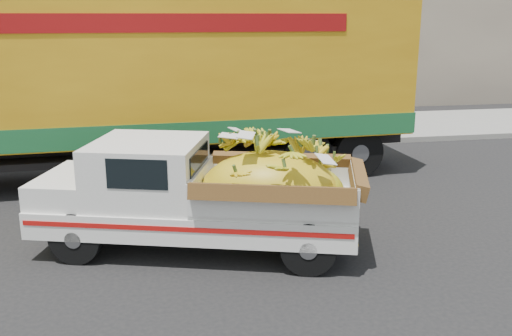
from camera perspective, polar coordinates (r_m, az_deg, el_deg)
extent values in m
plane|color=black|center=(8.93, -18.57, -8.82)|extent=(100.00, 100.00, 0.00)
cube|color=gray|center=(15.31, -15.30, 1.61)|extent=(60.00, 0.25, 0.15)
cube|color=gray|center=(17.36, -14.77, 3.17)|extent=(60.00, 4.00, 0.14)
cube|color=gray|center=(27.01, 17.94, 13.30)|extent=(14.00, 6.00, 6.00)
cylinder|color=black|center=(8.69, -17.57, -6.65)|extent=(0.80, 0.44, 0.77)
cylinder|color=black|center=(9.97, -14.17, -3.59)|extent=(0.80, 0.44, 0.77)
cylinder|color=black|center=(7.97, 5.28, -7.98)|extent=(0.80, 0.44, 0.77)
cylinder|color=black|center=(9.35, 5.51, -4.43)|extent=(0.80, 0.44, 0.77)
cube|color=silver|center=(8.79, -5.93, -4.51)|extent=(5.07, 3.05, 0.40)
cube|color=#A50F0C|center=(7.97, -7.28, -6.13)|extent=(4.48, 1.38, 0.07)
cube|color=silver|center=(9.59, -19.78, -4.33)|extent=(0.59, 1.65, 0.14)
cube|color=silver|center=(9.28, -17.88, -1.64)|extent=(1.30, 1.80, 0.37)
cube|color=silver|center=(8.78, -10.75, -0.24)|extent=(1.99, 2.05, 0.91)
cube|color=black|center=(7.94, -11.86, -0.64)|extent=(0.83, 0.26, 0.43)
cube|color=silver|center=(8.47, 2.07, -1.94)|extent=(2.74, 2.33, 0.52)
ellipsoid|color=orange|center=(8.51, 1.38, -2.60)|extent=(2.42, 1.94, 1.30)
cylinder|color=black|center=(12.85, 10.13, 1.56)|extent=(1.12, 0.38, 1.10)
cylinder|color=black|center=(14.65, 7.00, 3.35)|extent=(1.12, 0.38, 1.10)
cylinder|color=black|center=(12.42, 5.05, 1.28)|extent=(1.12, 0.38, 1.10)
cylinder|color=black|center=(14.28, 2.48, 3.14)|extent=(1.12, 0.38, 1.10)
cube|color=black|center=(12.71, -11.56, 2.41)|extent=(12.04, 1.69, 0.36)
cube|color=gold|center=(12.46, -11.95, 9.60)|extent=(11.88, 3.17, 2.84)
cube|color=#1A5D2D|center=(12.62, -11.66, 4.31)|extent=(11.95, 3.20, 0.45)
cube|color=maroon|center=(11.16, -11.97, 14.00)|extent=(8.39, 0.50, 0.35)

